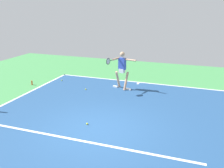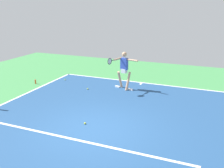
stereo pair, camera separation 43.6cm
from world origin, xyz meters
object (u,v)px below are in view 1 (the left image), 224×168
Objects in this scene: tennis_player at (122,68)px; water_bottle at (32,83)px; tennis_ball_by_sideline at (86,89)px; tennis_ball_near_service_line at (87,124)px; tennis_ball_by_baseline at (62,80)px.

water_bottle is at bearing 26.02° from tennis_player.
tennis_ball_near_service_line is at bearing 116.11° from tennis_ball_by_sideline.
tennis_ball_by_sideline is (-1.85, 0.93, 0.00)m from tennis_ball_by_baseline.
tennis_player reaches higher than tennis_ball_by_sideline.
tennis_ball_by_sideline is at bearing 153.34° from tennis_ball_by_baseline.
tennis_ball_by_baseline and tennis_ball_by_sideline have the same top height.
water_bottle is at bearing 3.78° from tennis_ball_by_sideline.
tennis_ball_by_sideline is at bearing -176.22° from water_bottle.
tennis_ball_by_sideline is 0.30× the size of water_bottle.
water_bottle is at bearing 46.46° from tennis_ball_by_baseline.
tennis_player reaches higher than tennis_ball_by_baseline.
tennis_player is 3.56m from tennis_ball_by_baseline.
tennis_player reaches higher than water_bottle.
water_bottle is (4.55, -3.14, 0.08)m from tennis_ball_near_service_line.
tennis_ball_by_baseline is 1.00× the size of tennis_ball_by_sideline.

